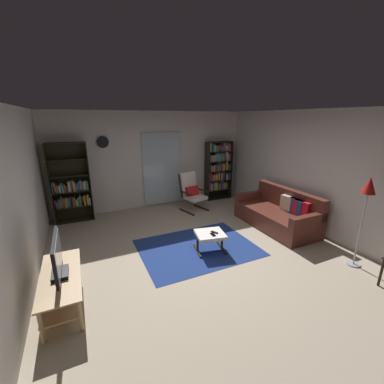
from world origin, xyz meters
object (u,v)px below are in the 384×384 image
at_px(wall_clock, 103,142).
at_px(bookshelf_near_tv, 71,187).
at_px(tv_stand, 62,285).
at_px(lounge_armchair, 192,191).
at_px(television, 58,258).
at_px(leather_sofa, 278,214).
at_px(cell_phone, 213,235).
at_px(floor_lamp_by_sofa, 368,194).
at_px(ottoman, 210,236).
at_px(tv_remote, 214,232).
at_px(bookshelf_near_sofa, 218,169).

bearing_deg(wall_clock, bookshelf_near_tv, -166.04).
bearing_deg(tv_stand, lounge_armchair, 39.71).
height_order(television, leather_sofa, television).
distance_m(leather_sofa, lounge_armchair, 2.29).
bearing_deg(lounge_armchair, television, -140.38).
distance_m(cell_phone, floor_lamp_by_sofa, 2.58).
distance_m(lounge_armchair, floor_lamp_by_sofa, 3.94).
bearing_deg(cell_phone, ottoman, 98.96).
bearing_deg(tv_stand, bookshelf_near_tv, 86.66).
relative_size(ottoman, tv_remote, 4.20).
bearing_deg(bookshelf_near_sofa, ottoman, -122.94).
bearing_deg(bookshelf_near_sofa, tv_remote, -121.54).
xyz_separation_m(bookshelf_near_tv, cell_phone, (2.30, -2.76, -0.47)).
relative_size(bookshelf_near_sofa, ottoman, 2.90).
bearing_deg(lounge_armchair, cell_phone, -105.31).
relative_size(tv_stand, tv_remote, 9.02).
relative_size(bookshelf_near_tv, leather_sofa, 0.98).
bearing_deg(floor_lamp_by_sofa, lounge_armchair, 110.93).
bearing_deg(ottoman, television, -170.75).
xyz_separation_m(tv_remote, wall_clock, (-1.54, 2.91, 1.48)).
bearing_deg(ottoman, tv_stand, -170.53).
height_order(bookshelf_near_tv, tv_remote, bookshelf_near_tv).
distance_m(television, bookshelf_near_sofa, 5.28).
xyz_separation_m(bookshelf_near_sofa, floor_lamp_by_sofa, (0.23, -4.20, 0.34)).
distance_m(bookshelf_near_tv, ottoman, 3.56).
bearing_deg(tv_remote, television, 161.80).
distance_m(ottoman, tv_remote, 0.11).
distance_m(tv_stand, tv_remote, 2.58).
bearing_deg(floor_lamp_by_sofa, bookshelf_near_sofa, 93.17).
height_order(cell_phone, floor_lamp_by_sofa, floor_lamp_by_sofa).
bearing_deg(tv_stand, leather_sofa, 9.21).
distance_m(tv_remote, floor_lamp_by_sofa, 2.56).
bearing_deg(lounge_armchair, tv_stand, -140.29).
xyz_separation_m(television, lounge_armchair, (3.09, 2.56, -0.15)).
bearing_deg(tv_remote, tv_stand, 162.01).
bearing_deg(bookshelf_near_tv, cell_phone, -50.28).
relative_size(ottoman, cell_phone, 4.32).
bearing_deg(ottoman, wall_clock, 116.88).
bearing_deg(floor_lamp_by_sofa, bookshelf_near_tv, 136.10).
xyz_separation_m(bookshelf_near_tv, bookshelf_near_sofa, (4.06, 0.06, 0.08)).
xyz_separation_m(floor_lamp_by_sofa, wall_clock, (-3.46, 4.34, 0.59)).
relative_size(leather_sofa, cell_phone, 13.72).
distance_m(bookshelf_near_sofa, leather_sofa, 2.51).
height_order(tv_stand, wall_clock, wall_clock).
bearing_deg(cell_phone, floor_lamp_by_sofa, -29.58).
distance_m(bookshelf_near_tv, bookshelf_near_sofa, 4.06).
height_order(tv_stand, tv_remote, tv_stand).
bearing_deg(tv_remote, floor_lamp_by_sofa, -63.18).
bearing_deg(tv_remote, lounge_armchair, 49.40).
bearing_deg(television, ottoman, 9.25).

